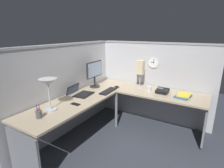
# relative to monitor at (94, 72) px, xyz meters

# --- Properties ---
(ground_plane) EXTENTS (6.80, 6.80, 0.00)m
(ground_plane) POSITION_rel_monitor_xyz_m (-0.15, -0.64, -1.02)
(ground_plane) COLOR #383D47
(cubicle_wall_back) EXTENTS (2.57, 0.12, 1.58)m
(cubicle_wall_back) POSITION_rel_monitor_xyz_m (-0.52, 0.23, -0.23)
(cubicle_wall_back) COLOR #B2B2B7
(cubicle_wall_back) RESTS_ON ground
(cubicle_wall_right) EXTENTS (0.12, 2.37, 1.58)m
(cubicle_wall_right) POSITION_rel_monitor_xyz_m (0.72, -0.90, -0.23)
(cubicle_wall_right) COLOR #B2B2B7
(cubicle_wall_right) RESTS_ON ground
(desk) EXTENTS (2.35, 2.15, 0.73)m
(desk) POSITION_rel_monitor_xyz_m (-0.30, -0.69, -0.39)
(desk) COLOR tan
(desk) RESTS_ON ground
(monitor) EXTENTS (0.46, 0.20, 0.50)m
(monitor) POSITION_rel_monitor_xyz_m (0.00, 0.00, 0.00)
(monitor) COLOR #232326
(monitor) RESTS_ON desk
(laptop) EXTENTS (0.39, 0.42, 0.22)m
(laptop) POSITION_rel_monitor_xyz_m (-0.48, -0.01, -0.27)
(laptop) COLOR black
(laptop) RESTS_ON desk
(keyboard) EXTENTS (0.44, 0.16, 0.02)m
(keyboard) POSITION_rel_monitor_xyz_m (-0.11, -0.38, -0.28)
(keyboard) COLOR black
(keyboard) RESTS_ON desk
(computer_mouse) EXTENTS (0.06, 0.10, 0.03)m
(computer_mouse) POSITION_rel_monitor_xyz_m (0.18, -0.39, -0.28)
(computer_mouse) COLOR black
(computer_mouse) RESTS_ON desk
(desk_lamp_dome) EXTENTS (0.24, 0.24, 0.44)m
(desk_lamp_dome) POSITION_rel_monitor_xyz_m (-1.18, -0.11, 0.07)
(desk_lamp_dome) COLOR #B7BABF
(desk_lamp_dome) RESTS_ON desk
(pen_cup) EXTENTS (0.08, 0.08, 0.18)m
(pen_cup) POSITION_rel_monitor_xyz_m (-1.42, -0.18, -0.24)
(pen_cup) COLOR #4C4C51
(pen_cup) RESTS_ON desk
(cell_phone) EXTENTS (0.07, 0.14, 0.01)m
(cell_phone) POSITION_rel_monitor_xyz_m (-0.86, -0.27, -0.29)
(cell_phone) COLOR black
(cell_phone) RESTS_ON desk
(office_phone) EXTENTS (0.20, 0.21, 0.11)m
(office_phone) POSITION_rel_monitor_xyz_m (0.31, -1.24, -0.26)
(office_phone) COLOR black
(office_phone) RESTS_ON desk
(book_stack) EXTENTS (0.31, 0.26, 0.04)m
(book_stack) POSITION_rel_monitor_xyz_m (0.30, -1.59, -0.27)
(book_stack) COLOR #335999
(book_stack) RESTS_ON desk
(desk_lamp_paper) EXTENTS (0.13, 0.13, 0.53)m
(desk_lamp_paper) POSITION_rel_monitor_xyz_m (0.40, -0.77, 0.09)
(desk_lamp_paper) COLOR #B7BABF
(desk_lamp_paper) RESTS_ON desk
(coffee_mug) EXTENTS (0.08, 0.08, 0.10)m
(coffee_mug) POSITION_rel_monitor_xyz_m (0.26, -1.01, -0.25)
(coffee_mug) COLOR silver
(coffee_mug) RESTS_ON desk
(wall_clock) EXTENTS (0.04, 0.22, 0.22)m
(wall_clock) POSITION_rel_monitor_xyz_m (0.67, -0.93, 0.17)
(wall_clock) COLOR #B7BABF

